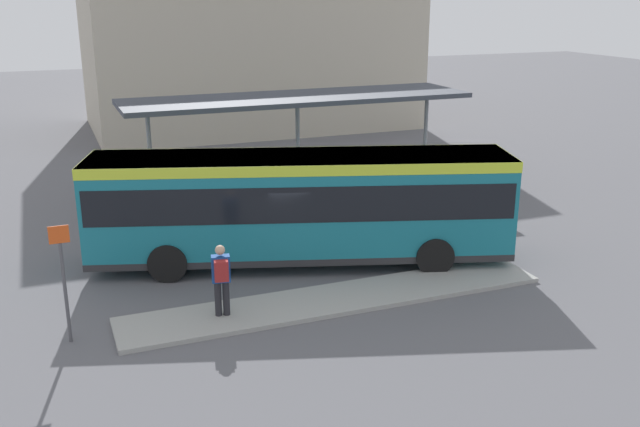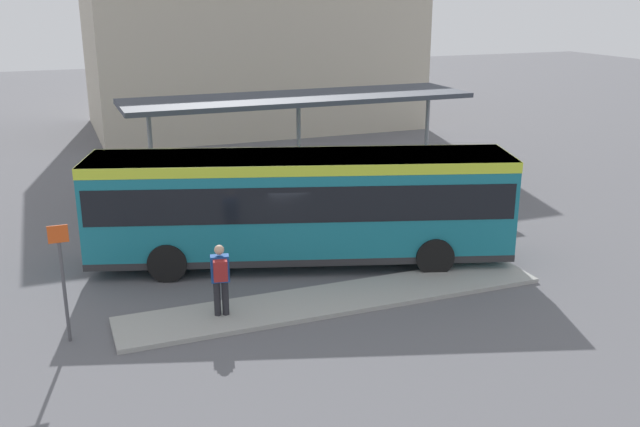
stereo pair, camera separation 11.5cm
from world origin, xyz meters
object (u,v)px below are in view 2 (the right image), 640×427
at_px(bicycle_orange, 428,177).
at_px(city_bus, 301,202).
at_px(bicycle_white, 464,189).
at_px(bicycle_red, 451,186).
at_px(platform_sign, 63,278).
at_px(pedestrian_waiting, 220,276).
at_px(bicycle_blue, 443,180).

bearing_deg(bicycle_orange, city_bus, 137.21).
relative_size(bicycle_white, bicycle_orange, 0.98).
height_order(bicycle_red, platform_sign, platform_sign).
relative_size(city_bus, bicycle_white, 6.99).
relative_size(pedestrian_waiting, platform_sign, 0.65).
bearing_deg(bicycle_blue, bicycle_white, 178.11).
relative_size(bicycle_red, bicycle_orange, 0.89).
bearing_deg(bicycle_orange, pedestrian_waiting, 138.50).
bearing_deg(bicycle_red, platform_sign, 123.72).
height_order(bicycle_white, bicycle_orange, bicycle_orange).
bearing_deg(bicycle_blue, city_bus, 119.85).
bearing_deg(bicycle_orange, bicycle_white, -163.25).
distance_m(bicycle_blue, platform_sign, 16.96).
bearing_deg(bicycle_blue, bicycle_red, 171.55).
bearing_deg(bicycle_white, bicycle_blue, 2.31).
bearing_deg(bicycle_white, city_bus, 116.16).
distance_m(city_bus, bicycle_white, 9.27).
bearing_deg(city_bus, bicycle_red, 48.75).
relative_size(city_bus, bicycle_orange, 6.82).
xyz_separation_m(bicycle_white, bicycle_blue, (-0.07, 1.47, 0.01)).
bearing_deg(city_bus, pedestrian_waiting, -119.14).
xyz_separation_m(bicycle_red, platform_sign, (-14.70, -7.56, 1.21)).
relative_size(bicycle_white, bicycle_blue, 0.98).
distance_m(pedestrian_waiting, platform_sign, 3.56).
bearing_deg(bicycle_blue, pedestrian_waiting, 122.44).
bearing_deg(bicycle_red, bicycle_blue, 2.78).
bearing_deg(bicycle_blue, bicycle_orange, 14.19).
bearing_deg(bicycle_white, bicycle_red, 8.80).
height_order(bicycle_red, bicycle_orange, bicycle_orange).
bearing_deg(platform_sign, pedestrian_waiting, -3.40).
height_order(bicycle_blue, platform_sign, platform_sign).
relative_size(pedestrian_waiting, bicycle_white, 1.03).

